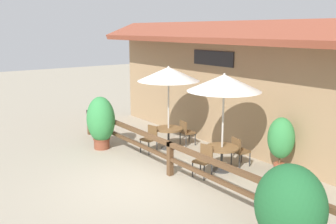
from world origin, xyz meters
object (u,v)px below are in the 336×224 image
at_px(potted_plant_tall_tropical, 281,140).
at_px(chair_middle_wallside, 239,150).
at_px(chair_near_streetside, 150,138).
at_px(potted_plant_small_flowering, 290,207).
at_px(chair_middle_streetside, 204,159).
at_px(potted_plant_broad_leaf, 101,121).
at_px(patio_umbrella_near, 169,74).
at_px(dining_table_near, 169,132).
at_px(dining_table_middle, 222,152).
at_px(chair_near_wallside, 186,131).
at_px(patio_umbrella_middle, 224,83).

bearing_deg(potted_plant_tall_tropical, chair_middle_wallside, -158.76).
xyz_separation_m(chair_near_streetside, potted_plant_small_flowering, (6.21, -1.21, 0.42)).
relative_size(chair_middle_streetside, potted_plant_broad_leaf, 0.49).
xyz_separation_m(patio_umbrella_near, chair_middle_streetside, (2.54, -0.69, -2.04)).
bearing_deg(potted_plant_broad_leaf, chair_middle_wallside, 32.38).
distance_m(dining_table_near, chair_middle_streetside, 2.63).
relative_size(chair_near_streetside, chair_middle_streetside, 1.00).
relative_size(dining_table_middle, chair_middle_wallside, 1.08).
xyz_separation_m(potted_plant_broad_leaf, potted_plant_tall_tropical, (5.03, 2.92, 0.05)).
relative_size(chair_near_wallside, patio_umbrella_middle, 0.31).
xyz_separation_m(dining_table_middle, potted_plant_broad_leaf, (-3.89, -1.81, 0.39)).
relative_size(chair_near_wallside, chair_middle_streetside, 1.00).
bearing_deg(chair_near_streetside, potted_plant_broad_leaf, -151.99).
relative_size(patio_umbrella_middle, potted_plant_tall_tropical, 1.73).
distance_m(dining_table_near, dining_table_middle, 2.54).
bearing_deg(potted_plant_tall_tropical, dining_table_near, -163.36).
xyz_separation_m(chair_middle_wallside, potted_plant_small_flowering, (3.58, -2.60, 0.42)).
xyz_separation_m(patio_umbrella_near, patio_umbrella_middle, (2.54, -0.01, 0.00)).
height_order(chair_near_wallside, potted_plant_small_flowering, potted_plant_small_flowering).
bearing_deg(chair_middle_wallside, chair_near_wallside, 8.05).
height_order(patio_umbrella_middle, chair_middle_wallside, patio_umbrella_middle).
bearing_deg(chair_middle_streetside, patio_umbrella_middle, 75.73).
distance_m(dining_table_middle, chair_middle_streetside, 0.68).
xyz_separation_m(dining_table_near, chair_near_wallside, (0.07, 0.71, -0.08)).
distance_m(patio_umbrella_near, potted_plant_small_flowering, 6.65).
distance_m(chair_middle_wallside, potted_plant_broad_leaf, 4.67).
relative_size(chair_middle_wallside, potted_plant_broad_leaf, 0.49).
distance_m(dining_table_near, potted_plant_tall_tropical, 3.87).
height_order(patio_umbrella_near, chair_middle_streetside, patio_umbrella_near).
xyz_separation_m(chair_near_streetside, chair_near_wallside, (0.13, 1.43, 0.00)).
height_order(chair_middle_wallside, potted_plant_broad_leaf, potted_plant_broad_leaf).
bearing_deg(potted_plant_tall_tropical, dining_table_middle, -135.73).
bearing_deg(potted_plant_broad_leaf, patio_umbrella_near, 53.42).
bearing_deg(dining_table_middle, chair_middle_wallside, 87.48).
bearing_deg(patio_umbrella_near, chair_middle_streetside, -15.19).
height_order(chair_near_streetside, potted_plant_tall_tropical, potted_plant_tall_tropical).
bearing_deg(chair_middle_wallside, potted_plant_tall_tropical, -149.75).
height_order(dining_table_middle, potted_plant_small_flowering, potted_plant_small_flowering).
xyz_separation_m(chair_near_wallside, potted_plant_tall_tropical, (3.61, 0.39, 0.51)).
relative_size(potted_plant_small_flowering, potted_plant_tall_tropical, 1.04).
xyz_separation_m(patio_umbrella_near, potted_plant_broad_leaf, (-1.35, -1.82, -1.58)).
height_order(chair_near_streetside, potted_plant_small_flowering, potted_plant_small_flowering).
height_order(chair_near_wallside, potted_plant_broad_leaf, potted_plant_broad_leaf).
distance_m(chair_middle_streetside, chair_middle_wallside, 1.36).
distance_m(dining_table_middle, chair_middle_wallside, 0.68).
bearing_deg(chair_middle_wallside, chair_near_streetside, 36.73).
bearing_deg(chair_near_wallside, potted_plant_broad_leaf, 67.20).
xyz_separation_m(chair_near_wallside, potted_plant_broad_leaf, (-1.42, -2.53, 0.46)).
distance_m(dining_table_near, potted_plant_small_flowering, 6.46).
relative_size(patio_umbrella_middle, chair_middle_wallside, 3.22).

